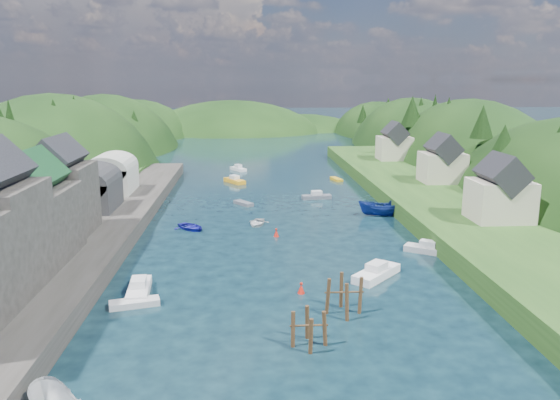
{
  "coord_description": "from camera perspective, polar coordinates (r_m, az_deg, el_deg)",
  "views": [
    {
      "loc": [
        -4.34,
        -42.29,
        19.56
      ],
      "look_at": [
        0.0,
        28.0,
        4.0
      ],
      "focal_mm": 35.0,
      "sensor_mm": 36.0,
      "label": 1
    }
  ],
  "objects": [
    {
      "name": "quayside_buildings",
      "position": [
        54.73,
        -26.75,
        -2.08
      ],
      "size": [
        8.0,
        35.84,
        12.9
      ],
      "color": "#2D2B28",
      "rests_on": "quay_left"
    },
    {
      "name": "piling_cluster_near",
      "position": [
        41.96,
        3.04,
        -13.63
      ],
      "size": [
        2.87,
        2.71,
        3.38
      ],
      "color": "#382314",
      "rests_on": "ground"
    },
    {
      "name": "far_hills",
      "position": [
        218.49,
        -2.05,
        4.46
      ],
      "size": [
        103.0,
        68.0,
        44.0
      ],
      "color": "black",
      "rests_on": "ground"
    },
    {
      "name": "piling_cluster_far",
      "position": [
        47.47,
        6.7,
        -10.21
      ],
      "size": [
        3.36,
        3.12,
        3.81
      ],
      "color": "#382314",
      "rests_on": "ground"
    },
    {
      "name": "terrace_right",
      "position": [
        89.28,
        15.74,
        0.12
      ],
      "size": [
        16.0,
        120.0,
        2.4
      ],
      "primitive_type": "cube",
      "color": "#234719",
      "rests_on": "ground"
    },
    {
      "name": "ground",
      "position": [
        94.44,
        -0.82,
        0.5
      ],
      "size": [
        600.0,
        600.0,
        0.0
      ],
      "primitive_type": "plane",
      "color": "black",
      "rests_on": "ground"
    },
    {
      "name": "right_bank_cottages",
      "position": [
        97.2,
        15.98,
        3.86
      ],
      "size": [
        9.0,
        59.24,
        8.41
      ],
      "color": "beige",
      "rests_on": "terrace_right"
    },
    {
      "name": "hillside_right",
      "position": [
        130.08,
        18.85,
        -0.19
      ],
      "size": [
        36.0,
        245.56,
        48.0
      ],
      "color": "black",
      "rests_on": "ground"
    },
    {
      "name": "quay_left",
      "position": [
        67.91,
        -20.27,
        -4.2
      ],
      "size": [
        12.0,
        110.0,
        2.0
      ],
      "primitive_type": "cube",
      "color": "#2D2B28",
      "rests_on": "ground"
    },
    {
      "name": "boat_sheds",
      "position": [
        85.34,
        -18.2,
        2.19
      ],
      "size": [
        7.0,
        21.0,
        7.5
      ],
      "color": "#2D2D30",
      "rests_on": "quay_left"
    },
    {
      "name": "hill_trees",
      "position": [
        107.81,
        -0.87,
        7.97
      ],
      "size": [
        90.55,
        147.16,
        12.42
      ],
      "color": "black",
      "rests_on": "ground"
    },
    {
      "name": "channel_buoy_far",
      "position": [
        69.58,
        -0.39,
        -3.46
      ],
      "size": [
        0.7,
        0.7,
        1.1
      ],
      "color": "red",
      "rests_on": "ground"
    },
    {
      "name": "hillside_left",
      "position": [
        127.17,
        -22.09,
        -1.0
      ],
      "size": [
        44.0,
        245.56,
        52.0
      ],
      "color": "black",
      "rests_on": "ground"
    },
    {
      "name": "moored_boats",
      "position": [
        63.99,
        -0.2,
        -4.69
      ],
      "size": [
        37.13,
        98.72,
        2.39
      ],
      "color": "silver",
      "rests_on": "ground"
    },
    {
      "name": "channel_buoy_near",
      "position": [
        51.69,
        2.23,
        -9.22
      ],
      "size": [
        0.7,
        0.7,
        1.1
      ],
      "color": "red",
      "rests_on": "ground"
    },
    {
      "name": "terrace_left_grass",
      "position": [
        70.19,
        -25.77,
        -3.94
      ],
      "size": [
        12.0,
        110.0,
        2.5
      ],
      "primitive_type": "cube",
      "color": "#234719",
      "rests_on": "ground"
    }
  ]
}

